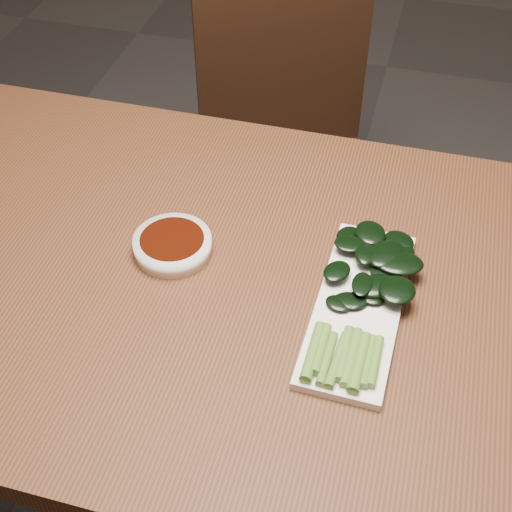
{
  "coord_description": "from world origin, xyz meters",
  "views": [
    {
      "loc": [
        0.17,
        -0.71,
        1.54
      ],
      "look_at": [
        -0.04,
        0.04,
        0.76
      ],
      "focal_mm": 50.0,
      "sensor_mm": 36.0,
      "label": 1
    }
  ],
  "objects_px": {
    "gai_lan": "(370,286)",
    "chair_far": "(288,155)",
    "table": "(272,314)",
    "sauce_bowl": "(173,245)",
    "serving_plate": "(358,307)"
  },
  "relations": [
    {
      "from": "chair_far",
      "to": "gai_lan",
      "type": "relative_size",
      "value": 2.73
    },
    {
      "from": "sauce_bowl",
      "to": "gai_lan",
      "type": "relative_size",
      "value": 0.38
    },
    {
      "from": "sauce_bowl",
      "to": "gai_lan",
      "type": "distance_m",
      "value": 0.31
    },
    {
      "from": "gai_lan",
      "to": "table",
      "type": "bearing_deg",
      "value": -176.0
    },
    {
      "from": "table",
      "to": "serving_plate",
      "type": "relative_size",
      "value": 4.27
    },
    {
      "from": "table",
      "to": "gai_lan",
      "type": "bearing_deg",
      "value": 4.0
    },
    {
      "from": "chair_far",
      "to": "gai_lan",
      "type": "bearing_deg",
      "value": -91.47
    },
    {
      "from": "chair_far",
      "to": "sauce_bowl",
      "type": "distance_m",
      "value": 0.69
    },
    {
      "from": "serving_plate",
      "to": "table",
      "type": "bearing_deg",
      "value": 172.2
    },
    {
      "from": "table",
      "to": "serving_plate",
      "type": "distance_m",
      "value": 0.16
    },
    {
      "from": "sauce_bowl",
      "to": "gai_lan",
      "type": "bearing_deg",
      "value": -2.96
    },
    {
      "from": "serving_plate",
      "to": "gai_lan",
      "type": "distance_m",
      "value": 0.04
    },
    {
      "from": "gai_lan",
      "to": "chair_far",
      "type": "bearing_deg",
      "value": 112.3
    },
    {
      "from": "serving_plate",
      "to": "sauce_bowl",
      "type": "bearing_deg",
      "value": 171.6
    },
    {
      "from": "gai_lan",
      "to": "sauce_bowl",
      "type": "bearing_deg",
      "value": 177.04
    }
  ]
}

